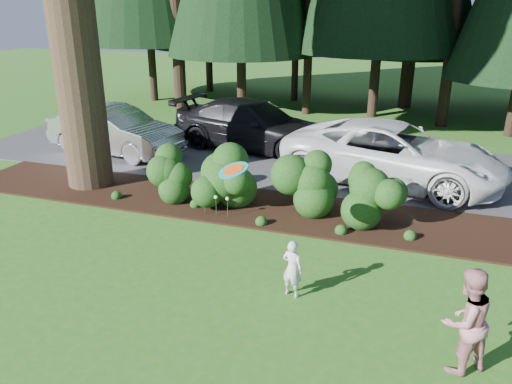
{
  "coord_description": "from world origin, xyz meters",
  "views": [
    {
      "loc": [
        4.17,
        -7.88,
        4.91
      ],
      "look_at": [
        1.16,
        1.1,
        1.3
      ],
      "focal_mm": 35.0,
      "sensor_mm": 36.0,
      "label": 1
    }
  ],
  "objects": [
    {
      "name": "car_silver_wagon",
      "position": [
        -5.64,
        6.29,
        0.83
      ],
      "size": [
        5.07,
        2.47,
        1.6
      ],
      "primitive_type": "imported",
      "rotation": [
        0.0,
        0.0,
        1.41
      ],
      "color": "silver",
      "rests_on": "driveway"
    },
    {
      "name": "ground",
      "position": [
        0.0,
        0.0,
        0.0
      ],
      "size": [
        80.0,
        80.0,
        0.0
      ],
      "primitive_type": "plane",
      "color": "#28661D",
      "rests_on": "ground"
    },
    {
      "name": "frisbee",
      "position": [
        1.11,
        -0.03,
        2.12
      ],
      "size": [
        0.58,
        0.55,
        0.28
      ],
      "color": "teal",
      "rests_on": "ground"
    },
    {
      "name": "lily_cluster",
      "position": [
        -0.3,
        2.4,
        0.5
      ],
      "size": [
        0.69,
        0.09,
        0.57
      ],
      "color": "#133D12",
      "rests_on": "ground"
    },
    {
      "name": "driveway",
      "position": [
        0.0,
        7.5,
        0.01
      ],
      "size": [
        22.0,
        6.0,
        0.03
      ],
      "primitive_type": "cube",
      "color": "#38383A",
      "rests_on": "ground"
    },
    {
      "name": "adult",
      "position": [
        5.07,
        -1.48,
        0.8
      ],
      "size": [
        0.99,
        0.96,
        1.6
      ],
      "primitive_type": "imported",
      "rotation": [
        0.0,
        0.0,
        3.82
      ],
      "color": "#AA1633",
      "rests_on": "ground"
    },
    {
      "name": "car_dark_suv",
      "position": [
        -1.43,
        8.42,
        0.87
      ],
      "size": [
        6.09,
        3.23,
        1.68
      ],
      "primitive_type": "imported",
      "rotation": [
        0.0,
        0.0,
        1.41
      ],
      "color": "black",
      "rests_on": "driveway"
    },
    {
      "name": "child",
      "position": [
        2.33,
        -0.38,
        0.54
      ],
      "size": [
        0.45,
        0.35,
        1.08
      ],
      "primitive_type": "imported",
      "rotation": [
        0.0,
        0.0,
        2.87
      ],
      "color": "silver",
      "rests_on": "ground"
    },
    {
      "name": "car_white_suv",
      "position": [
        3.53,
        6.26,
        0.89
      ],
      "size": [
        6.63,
        3.99,
        1.72
      ],
      "primitive_type": "imported",
      "rotation": [
        0.0,
        0.0,
        1.38
      ],
      "color": "silver",
      "rests_on": "driveway"
    },
    {
      "name": "shrub_row",
      "position": [
        0.77,
        3.14,
        0.81
      ],
      "size": [
        6.53,
        1.6,
        1.61
      ],
      "color": "#133D12",
      "rests_on": "ground"
    },
    {
      "name": "mulch_bed",
      "position": [
        0.0,
        3.25,
        0.03
      ],
      "size": [
        16.0,
        2.5,
        0.05
      ],
      "primitive_type": "cube",
      "color": "black",
      "rests_on": "ground"
    }
  ]
}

